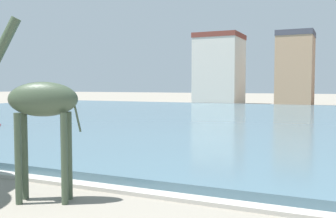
{
  "coord_description": "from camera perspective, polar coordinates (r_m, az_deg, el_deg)",
  "views": [
    {
      "loc": [
        5.42,
        -3.47,
        3.13
      ],
      "look_at": [
        -0.94,
        10.35,
        2.2
      ],
      "focal_mm": 41.2,
      "sensor_mm": 36.0,
      "label": 1
    }
  ],
  "objects": [
    {
      "name": "harbor_water",
      "position": [
        34.3,
        15.53,
        -1.54
      ],
      "size": [
        85.24,
        47.85,
        0.38
      ],
      "primitive_type": "cube",
      "color": "#476675",
      "rests_on": "ground"
    },
    {
      "name": "quay_edge_coping",
      "position": [
        11.42,
        -4.77,
        -12.12
      ],
      "size": [
        85.24,
        0.5,
        0.12
      ],
      "primitive_type": "cube",
      "color": "#ADA89E",
      "rests_on": "ground"
    },
    {
      "name": "giraffe_statue",
      "position": [
        10.81,
        -18.8,
        0.86
      ],
      "size": [
        2.86,
        1.65,
        5.23
      ],
      "color": "#3D4C38",
      "rests_on": "ground"
    },
    {
      "name": "townhouse_tall_gabled",
      "position": [
        64.28,
        7.62,
        5.84
      ],
      "size": [
        7.16,
        7.41,
        11.52
      ],
      "color": "beige",
      "rests_on": "ground"
    },
    {
      "name": "townhouse_end_terrace",
      "position": [
        60.9,
        18.32,
        5.63
      ],
      "size": [
        5.21,
        6.32,
        11.11
      ],
      "color": "tan",
      "rests_on": "ground"
    }
  ]
}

